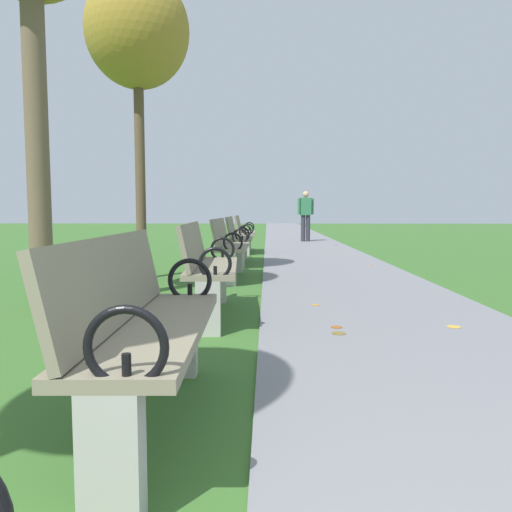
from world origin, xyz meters
The scene contains 9 objects.
paved_walkway centered at (1.18, 18.00, 0.01)m, with size 2.35×44.00×0.02m, color slate.
park_bench_2 centered at (-0.50, 2.34, 0.49)m, with size 0.51×1.61×0.90m.
park_bench_3 centered at (-0.50, 4.83, 0.49)m, with size 0.55×1.62×0.90m.
park_bench_4 centered at (-0.50, 7.56, 0.49)m, with size 0.48×1.60×0.90m.
park_bench_5 centered at (-0.50, 9.83, 0.49)m, with size 0.49×1.61×0.90m.
park_bench_6 centered at (-0.50, 12.26, 0.49)m, with size 0.49×1.61×0.90m.
tree_3 centered at (-1.81, 7.53, 3.56)m, with size 1.49×1.49×4.41m.
pedestrian_walking centered at (1.31, 16.48, 0.93)m, with size 0.53×0.25×1.62m.
scattered_leaves centered at (0.08, 6.93, 0.01)m, with size 4.53×16.48×0.02m.
Camera 1 is at (0.07, 0.06, 1.01)m, focal length 35.46 mm.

